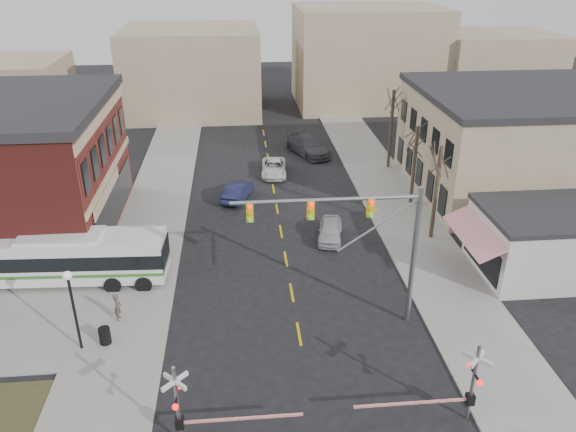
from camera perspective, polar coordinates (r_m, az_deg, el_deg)
The scene contains 20 objects.
ground at distance 29.12m, azimuth 1.57°, elevation -14.29°, with size 160.00×160.00×0.00m, color black.
sidewalk_west at distance 46.56m, azimuth -13.07°, elevation 1.41°, with size 5.00×60.00×0.12m, color gray.
sidewalk_east at distance 47.69m, azimuth 10.15°, elevation 2.28°, with size 5.00×60.00×0.12m, color gray.
tan_building at distance 50.98m, azimuth 24.32°, elevation 6.96°, with size 20.30×15.30×8.50m.
awning_shop at distance 38.41m, azimuth 24.69°, elevation -2.35°, with size 9.74×6.20×4.30m.
tree_east_a at distance 39.67m, azimuth 14.80°, elevation 2.27°, with size 0.28×0.28×6.75m.
tree_east_b at distance 45.10m, azimuth 12.70°, elevation 5.06°, with size 0.28×0.28×6.30m.
tree_east_c at distance 52.26m, azimuth 10.41°, elevation 8.64°, with size 0.28×0.28×7.20m.
transit_bus at distance 36.58m, azimuth -21.77°, elevation -3.88°, with size 12.30×3.23×3.14m.
traffic_signal_mast at distance 28.72m, azimuth 7.88°, elevation -1.45°, with size 9.61×0.30×8.00m.
rr_crossing_west at distance 24.25m, azimuth -10.08°, elevation -18.48°, with size 5.60×1.36×4.00m.
rr_crossing_east at distance 25.92m, azimuth 17.37°, elevation -15.99°, with size 5.60×1.36×4.00m.
street_lamp at distance 29.62m, azimuth -21.17°, elevation -7.47°, with size 0.44×0.44×4.57m.
trash_bin at distance 31.09m, azimuth -18.11°, elevation -11.48°, with size 0.60×0.60×0.91m, color black.
car_a at distance 39.59m, azimuth 4.30°, elevation -1.46°, with size 1.60×3.98×1.36m, color #A7A7AB.
car_b at distance 45.91m, azimuth -5.14°, elevation 2.55°, with size 1.52×4.35×1.43m, color #171A3A.
car_c at distance 50.85m, azimuth -1.44°, elevation 4.92°, with size 2.16×4.68×1.30m, color silver.
car_d at distance 56.00m, azimuth 2.05°, elevation 7.13°, with size 2.42×5.94×1.72m, color #434449.
pedestrian_near at distance 32.44m, azimuth -16.93°, elevation -8.81°, with size 0.59×0.39×1.62m, color #4E433E.
pedestrian_far at distance 36.26m, azimuth -16.62°, elevation -4.72°, with size 0.86×0.67×1.76m, color #373C61.
Camera 1 is at (-2.81, -22.12, 18.74)m, focal length 35.00 mm.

